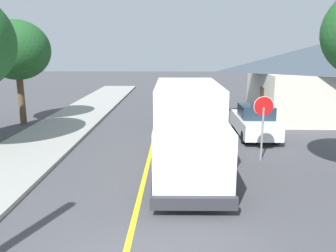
{
  "coord_description": "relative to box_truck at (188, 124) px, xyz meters",
  "views": [
    {
      "loc": [
        1.13,
        -5.46,
        4.58
      ],
      "look_at": [
        0.79,
        8.21,
        1.4
      ],
      "focal_mm": 36.55,
      "sensor_mm": 36.0,
      "label": 1
    }
  ],
  "objects": [
    {
      "name": "centre_line_yellow",
      "position": [
        -1.56,
        3.0,
        -1.76
      ],
      "size": [
        0.16,
        56.0,
        0.01
      ],
      "primitive_type": "cube",
      "color": "gold",
      "rests_on": "ground"
    },
    {
      "name": "parked_van_across",
      "position": [
        3.64,
        4.96,
        -0.97
      ],
      "size": [
        1.81,
        4.4,
        1.67
      ],
      "color": "silver",
      "rests_on": "ground"
    },
    {
      "name": "parked_car_far",
      "position": [
        0.96,
        21.39,
        -0.97
      ],
      "size": [
        1.87,
        4.43,
        1.67
      ],
      "color": "#2D4793",
      "rests_on": "ground"
    },
    {
      "name": "box_truck",
      "position": [
        0.0,
        0.0,
        0.0
      ],
      "size": [
        2.5,
        7.21,
        3.2
      ],
      "color": "#F2EDCC",
      "rests_on": "ground"
    },
    {
      "name": "stop_sign",
      "position": [
        3.07,
        1.15,
        0.09
      ],
      "size": [
        0.8,
        0.1,
        2.65
      ],
      "color": "gray",
      "rests_on": "ground"
    },
    {
      "name": "parked_car_mid",
      "position": [
        0.4,
        14.36,
        -0.97
      ],
      "size": [
        2.0,
        4.48,
        1.67
      ],
      "color": "black",
      "rests_on": "ground"
    },
    {
      "name": "parked_car_near",
      "position": [
        0.57,
        7.17,
        -0.97
      ],
      "size": [
        1.84,
        4.41,
        1.67
      ],
      "color": "#4C564C",
      "rests_on": "ground"
    },
    {
      "name": "street_tree_down_block",
      "position": [
        -9.72,
        7.6,
        2.6
      ],
      "size": [
        3.82,
        3.82,
        6.11
      ],
      "color": "brown",
      "rests_on": "ground"
    }
  ]
}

